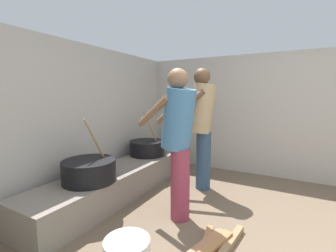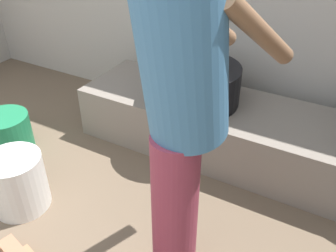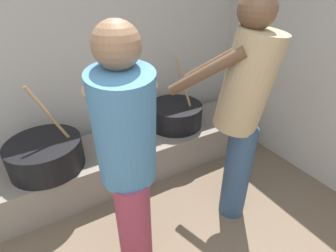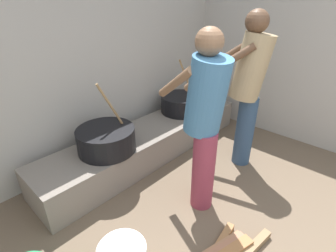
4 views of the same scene
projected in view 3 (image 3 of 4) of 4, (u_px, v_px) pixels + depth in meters
The scene contains 6 objects.
block_enclosure_rear at pixel (14, 76), 2.19m from camera, with size 4.97×0.20×1.95m, color #ADA8A0.
hearth_ledge at pixel (122, 158), 2.50m from camera, with size 2.79×0.60×0.36m, color slate.
cooking_pot_main at pixel (46, 154), 2.05m from camera, with size 0.57×0.57×0.69m.
cooking_pot_secondary at pixel (175, 115), 2.66m from camera, with size 0.55×0.55×0.68m.
cook_in_blue_shirt at pixel (128, 158), 1.32m from camera, with size 0.49×0.72×1.57m.
cook_in_tan_shirt at pixel (243, 107), 1.71m from camera, with size 0.64×0.74×1.66m.
Camera 3 is at (0.08, 0.20, 1.70)m, focal length 27.51 mm.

